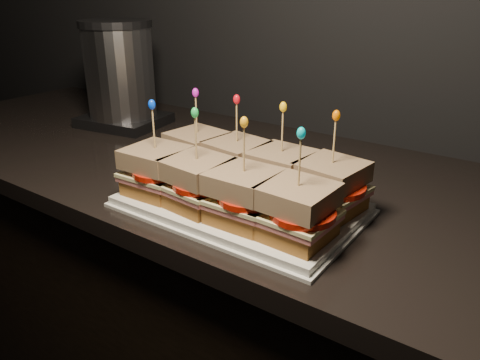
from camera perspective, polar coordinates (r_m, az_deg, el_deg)
The scene contains 63 objects.
granite_slab at distance 0.87m, azimuth 15.99°, elevation -3.58°, with size 2.56×0.65×0.04m, color black.
platter at distance 0.79m, azimuth 0.00°, elevation -3.07°, with size 0.39×0.24×0.02m, color white.
platter_rim at distance 0.80m, azimuth 0.00°, elevation -3.46°, with size 0.40×0.25×0.01m, color white.
sandwich_0_bread_bot at distance 0.90m, azimuth -5.12°, elevation 1.64°, with size 0.09×0.09×0.03m, color brown.
sandwich_0_ham at distance 0.90m, azimuth -5.16°, elevation 2.64°, with size 0.10×0.10×0.01m, color #BB5B5D.
sandwich_0_cheese at distance 0.89m, azimuth -5.17°, elevation 3.06°, with size 0.10×0.10×0.01m, color beige.
sandwich_0_tomato at distance 0.88m, azimuth -4.84°, elevation 3.27°, with size 0.09×0.09×0.01m, color red.
sandwich_0_bread_top at distance 0.88m, azimuth -5.24°, elevation 4.78°, with size 0.09×0.09×0.03m, color #4E230A.
sandwich_0_pick at distance 0.87m, azimuth -5.35°, elevation 7.66°, with size 0.00×0.00×0.09m, color tan.
sandwich_0_frill at distance 0.86m, azimuth -5.46°, elevation 10.56°, with size 0.01×0.01×0.02m, color #C718BC.
sandwich_1_bread_bot at distance 0.85m, azimuth -0.39°, elevation 0.36°, with size 0.09×0.09×0.03m, color brown.
sandwich_1_ham at distance 0.84m, azimuth -0.39°, elevation 1.42°, with size 0.10×0.10×0.01m, color #BB5B5D.
sandwich_1_cheese at distance 0.84m, azimuth -0.39°, elevation 1.86°, with size 0.10×0.10×0.01m, color beige.
sandwich_1_tomato at distance 0.83m, azimuth 0.04°, elevation 2.06°, with size 0.09×0.09×0.01m, color red.
sandwich_1_bread_top at distance 0.83m, azimuth -0.40°, elevation 3.67°, with size 0.09×0.09×0.03m, color #4E230A.
sandwich_1_pick at distance 0.82m, azimuth -0.41°, elevation 6.73°, with size 0.00×0.00×0.09m, color tan.
sandwich_1_frill at distance 0.80m, azimuth -0.42°, elevation 9.81°, with size 0.01×0.01×0.02m, color red.
sandwich_2_bread_bot at distance 0.80m, azimuth 4.92°, elevation -1.08°, with size 0.09×0.09×0.03m, color brown.
sandwich_2_ham at distance 0.80m, azimuth 4.96°, elevation 0.03°, with size 0.10×0.10×0.01m, color #BB5B5D.
sandwich_2_cheese at distance 0.79m, azimuth 4.98°, elevation 0.49°, with size 0.10×0.10×0.01m, color beige.
sandwich_2_tomato at distance 0.78m, azimuth 5.53°, elevation 0.67°, with size 0.09×0.09×0.01m, color red.
sandwich_2_bread_top at distance 0.78m, azimuth 5.05°, elevation 2.40°, with size 0.09×0.09×0.03m, color #4E230A.
sandwich_2_pick at distance 0.77m, azimuth 5.17°, elevation 5.62°, with size 0.00×0.00×0.09m, color tan.
sandwich_2_frill at distance 0.76m, azimuth 5.29°, elevation 8.87°, with size 0.01×0.01×0.02m, color yellow.
sandwich_3_bread_bot at distance 0.77m, azimuth 10.82°, elevation -2.67°, with size 0.09×0.09×0.03m, color brown.
sandwich_3_ham at distance 0.76m, azimuth 10.91°, elevation -1.51°, with size 0.10×0.10×0.01m, color #BB5B5D.
sandwich_3_cheese at distance 0.76m, azimuth 10.95°, elevation -1.03°, with size 0.10×0.10×0.01m, color beige.
sandwich_3_tomato at distance 0.74m, azimuth 11.63°, elevation -0.87°, with size 0.09×0.09×0.01m, color red.
sandwich_3_bread_top at distance 0.75m, azimuth 11.11°, elevation 0.95°, with size 0.09×0.09×0.03m, color #4E230A.
sandwich_3_pick at distance 0.73m, azimuth 11.38°, elevation 4.31°, with size 0.00×0.00×0.09m, color tan.
sandwich_3_frill at distance 0.72m, azimuth 11.66°, elevation 7.72°, with size 0.01×0.01×0.02m, color #E76601.
sandwich_4_bread_bot at distance 0.83m, azimuth -9.99°, elevation -0.61°, with size 0.09×0.09×0.03m, color brown.
sandwich_4_ham at distance 0.82m, azimuth -10.07°, elevation 0.47°, with size 0.10×0.10×0.01m, color #BB5B5D.
sandwich_4_cheese at distance 0.82m, azimuth -10.10°, elevation 0.92°, with size 0.10×0.10×0.01m, color beige.
sandwich_4_tomato at distance 0.80m, azimuth -9.83°, elevation 1.10°, with size 0.09×0.09×0.01m, color red.
sandwich_4_bread_top at distance 0.81m, azimuth -10.24°, elevation 2.77°, with size 0.09×0.09×0.03m, color #4E230A.
sandwich_4_pick at distance 0.79m, azimuth -10.47°, elevation 5.89°, with size 0.00×0.00×0.09m, color tan.
sandwich_4_frill at distance 0.78m, azimuth -10.70°, elevation 9.04°, with size 0.01×0.01×0.02m, color #0639E4.
sandwich_5_bread_bot at distance 0.77m, azimuth -5.14°, elevation -2.18°, with size 0.09×0.09×0.03m, color brown.
sandwich_5_ham at distance 0.76m, azimuth -5.18°, elevation -1.03°, with size 0.10×0.10×0.01m, color #BB5B5D.
sandwich_5_cheese at distance 0.76m, azimuth -5.20°, elevation -0.55°, with size 0.10×0.10×0.01m, color beige.
sandwich_5_tomato at distance 0.75m, azimuth -4.81°, elevation -0.38°, with size 0.09×0.09×0.01m, color red.
sandwich_5_bread_top at distance 0.75m, azimuth -5.28°, elevation 1.42°, with size 0.09×0.09×0.03m, color #4E230A.
sandwich_5_pick at distance 0.73m, azimuth -5.40°, elevation 4.77°, with size 0.00×0.00×0.09m, color tan.
sandwich_5_frill at distance 0.72m, azimuth -5.54°, elevation 8.17°, with size 0.01×0.01×0.02m, color green.
sandwich_6_bread_bot at distance 0.72m, azimuth 0.46°, elevation -3.97°, with size 0.09×0.09×0.03m, color brown.
sandwich_6_ham at distance 0.71m, azimuth 0.46°, elevation -2.76°, with size 0.10×0.10×0.01m, color #BB5B5D.
sandwich_6_cheese at distance 0.71m, azimuth 0.47°, elevation -2.24°, with size 0.10×0.10×0.01m, color beige.
sandwich_6_tomato at distance 0.69m, azimuth 1.00°, elevation -2.10°, with size 0.09×0.09×0.01m, color red.
sandwich_6_bread_top at distance 0.70m, azimuth 0.47°, elevation -0.15°, with size 0.09×0.09×0.03m, color #4E230A.
sandwich_6_pick at distance 0.68m, azimuth 0.49°, elevation 3.42°, with size 0.00×0.00×0.09m, color tan.
sandwich_6_frill at distance 0.67m, azimuth 0.50°, elevation 7.07°, with size 0.01×0.01×0.02m, color orange.
sandwich_7_bread_bot at distance 0.68m, azimuth 6.85°, elevation -5.95°, with size 0.09×0.09×0.03m, color brown.
sandwich_7_ham at distance 0.67m, azimuth 6.92°, elevation -4.68°, with size 0.10×0.10×0.01m, color #BB5B5D.
sandwich_7_cheese at distance 0.67m, azimuth 6.95°, elevation -4.15°, with size 0.10×0.10×0.01m, color beige.
sandwich_7_tomato at distance 0.65m, azimuth 7.65°, elevation -4.03°, with size 0.09×0.09×0.01m, color red.
sandwich_7_bread_top at distance 0.65m, azimuth 7.07°, elevation -1.95°, with size 0.09×0.09×0.03m, color #4E230A.
sandwich_7_pick at distance 0.64m, azimuth 7.26°, elevation 1.82°, with size 0.00×0.00×0.09m, color tan.
sandwich_7_frill at distance 0.62m, azimuth 7.47°, elevation 5.69°, with size 0.01×0.01×0.02m, color #05B1B8.
appliance_base at distance 1.32m, azimuth -13.91°, elevation 7.10°, with size 0.21×0.18×0.03m, color #262628.
appliance_body at distance 1.29m, azimuth -14.45°, elevation 12.53°, with size 0.18×0.18×0.23m, color silver.
appliance_lid at distance 1.28m, azimuth -15.01°, elevation 17.94°, with size 0.18×0.18×0.02m, color #262628.
appliance at distance 1.29m, azimuth -14.43°, elevation 12.34°, with size 0.21×0.18×0.27m, color silver, non-canonical shape.
Camera 1 is at (0.23, 0.94, 1.22)m, focal length 35.00 mm.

